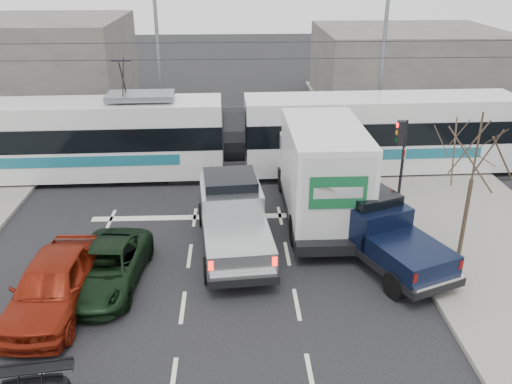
{
  "coord_description": "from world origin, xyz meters",
  "views": [
    {
      "loc": [
        -0.12,
        -13.4,
        9.61
      ],
      "look_at": [
        0.67,
        4.31,
        1.8
      ],
      "focal_mm": 38.0,
      "sensor_mm": 36.0,
      "label": 1
    }
  ],
  "objects_px": {
    "street_lamp_far": "(154,47)",
    "green_car": "(107,267)",
    "traffic_signal": "(401,145)",
    "street_lamp_near": "(380,52)",
    "tram": "(233,136)",
    "box_truck": "(321,172)",
    "silver_pickup": "(233,214)",
    "red_car": "(53,284)",
    "bare_tree": "(476,154)",
    "navy_pickup": "(380,231)"
  },
  "relations": [
    {
      "from": "street_lamp_far",
      "to": "green_car",
      "type": "distance_m",
      "value": 15.34
    },
    {
      "from": "traffic_signal",
      "to": "street_lamp_near",
      "type": "distance_m",
      "value": 7.91
    },
    {
      "from": "tram",
      "to": "box_truck",
      "type": "relative_size",
      "value": 3.36
    },
    {
      "from": "silver_pickup",
      "to": "box_truck",
      "type": "distance_m",
      "value": 4.03
    },
    {
      "from": "tram",
      "to": "silver_pickup",
      "type": "bearing_deg",
      "value": -91.81
    },
    {
      "from": "street_lamp_far",
      "to": "silver_pickup",
      "type": "bearing_deg",
      "value": -71.78
    },
    {
      "from": "tram",
      "to": "red_car",
      "type": "relative_size",
      "value": 5.4
    },
    {
      "from": "street_lamp_near",
      "to": "traffic_signal",
      "type": "bearing_deg",
      "value": -96.41
    },
    {
      "from": "street_lamp_near",
      "to": "tram",
      "type": "relative_size",
      "value": 0.34
    },
    {
      "from": "bare_tree",
      "to": "street_lamp_far",
      "type": "distance_m",
      "value": 17.97
    },
    {
      "from": "traffic_signal",
      "to": "navy_pickup",
      "type": "distance_m",
      "value": 4.68
    },
    {
      "from": "traffic_signal",
      "to": "box_truck",
      "type": "bearing_deg",
      "value": -168.3
    },
    {
      "from": "street_lamp_far",
      "to": "tram",
      "type": "height_order",
      "value": "street_lamp_far"
    },
    {
      "from": "navy_pickup",
      "to": "green_car",
      "type": "distance_m",
      "value": 8.97
    },
    {
      "from": "traffic_signal",
      "to": "street_lamp_far",
      "type": "relative_size",
      "value": 0.4
    },
    {
      "from": "bare_tree",
      "to": "silver_pickup",
      "type": "height_order",
      "value": "bare_tree"
    },
    {
      "from": "street_lamp_near",
      "to": "street_lamp_far",
      "type": "height_order",
      "value": "same"
    },
    {
      "from": "street_lamp_far",
      "to": "red_car",
      "type": "height_order",
      "value": "street_lamp_far"
    },
    {
      "from": "street_lamp_near",
      "to": "red_car",
      "type": "height_order",
      "value": "street_lamp_near"
    },
    {
      "from": "traffic_signal",
      "to": "navy_pickup",
      "type": "bearing_deg",
      "value": -113.28
    },
    {
      "from": "silver_pickup",
      "to": "red_car",
      "type": "relative_size",
      "value": 1.34
    },
    {
      "from": "street_lamp_near",
      "to": "silver_pickup",
      "type": "distance_m",
      "value": 13.23
    },
    {
      "from": "bare_tree",
      "to": "navy_pickup",
      "type": "bearing_deg",
      "value": -179.41
    },
    {
      "from": "street_lamp_near",
      "to": "silver_pickup",
      "type": "height_order",
      "value": "street_lamp_near"
    },
    {
      "from": "tram",
      "to": "green_car",
      "type": "xyz_separation_m",
      "value": [
        -4.01,
        -9.26,
        -1.28
      ]
    },
    {
      "from": "silver_pickup",
      "to": "box_truck",
      "type": "xyz_separation_m",
      "value": [
        3.42,
        1.98,
        0.79
      ]
    },
    {
      "from": "street_lamp_near",
      "to": "silver_pickup",
      "type": "relative_size",
      "value": 1.37
    },
    {
      "from": "silver_pickup",
      "to": "red_car",
      "type": "distance_m",
      "value": 6.43
    },
    {
      "from": "bare_tree",
      "to": "tram",
      "type": "distance_m",
      "value": 11.35
    },
    {
      "from": "red_car",
      "to": "traffic_signal",
      "type": "bearing_deg",
      "value": 30.85
    },
    {
      "from": "street_lamp_far",
      "to": "navy_pickup",
      "type": "xyz_separation_m",
      "value": [
        8.92,
        -13.53,
        -4.0
      ]
    },
    {
      "from": "box_truck",
      "to": "green_car",
      "type": "relative_size",
      "value": 1.72
    },
    {
      "from": "silver_pickup",
      "to": "traffic_signal",
      "type": "bearing_deg",
      "value": 16.63
    },
    {
      "from": "tram",
      "to": "traffic_signal",
      "type": "bearing_deg",
      "value": -33.17
    },
    {
      "from": "street_lamp_near",
      "to": "box_truck",
      "type": "xyz_separation_m",
      "value": [
        -4.08,
        -8.17,
        -3.17
      ]
    },
    {
      "from": "box_truck",
      "to": "navy_pickup",
      "type": "relative_size",
      "value": 1.39
    },
    {
      "from": "red_car",
      "to": "green_car",
      "type": "bearing_deg",
      "value": 46.5
    },
    {
      "from": "traffic_signal",
      "to": "silver_pickup",
      "type": "height_order",
      "value": "traffic_signal"
    },
    {
      "from": "street_lamp_far",
      "to": "tram",
      "type": "bearing_deg",
      "value": -53.21
    },
    {
      "from": "navy_pickup",
      "to": "red_car",
      "type": "distance_m",
      "value": 10.43
    },
    {
      "from": "street_lamp_near",
      "to": "red_car",
      "type": "distance_m",
      "value": 19.32
    },
    {
      "from": "red_car",
      "to": "street_lamp_near",
      "type": "bearing_deg",
      "value": 50.1
    },
    {
      "from": "box_truck",
      "to": "traffic_signal",
      "type": "bearing_deg",
      "value": 11.44
    },
    {
      "from": "silver_pickup",
      "to": "tram",
      "type": "bearing_deg",
      "value": 84.53
    },
    {
      "from": "green_car",
      "to": "red_car",
      "type": "distance_m",
      "value": 1.77
    },
    {
      "from": "tram",
      "to": "bare_tree",
      "type": "bearing_deg",
      "value": -47.68
    },
    {
      "from": "bare_tree",
      "to": "box_truck",
      "type": "bearing_deg",
      "value": 142.71
    },
    {
      "from": "traffic_signal",
      "to": "navy_pickup",
      "type": "xyz_separation_m",
      "value": [
        -1.73,
        -4.03,
        -1.63
      ]
    },
    {
      "from": "traffic_signal",
      "to": "tram",
      "type": "distance_m",
      "value": 7.82
    },
    {
      "from": "green_car",
      "to": "red_car",
      "type": "relative_size",
      "value": 0.93
    }
  ]
}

